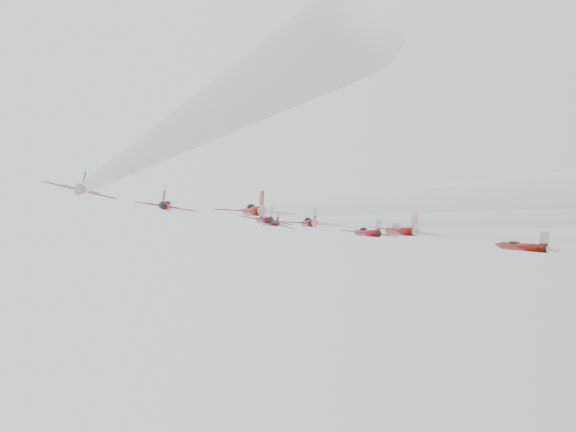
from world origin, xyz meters
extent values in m
cylinder|color=maroon|center=(3.18, 28.83, 147.64)|extent=(1.00, 8.30, 5.60)
cone|color=maroon|center=(3.18, 33.58, 150.53)|extent=(1.00, 2.23, 1.90)
cone|color=black|center=(3.18, 24.48, 144.98)|extent=(1.00, 1.45, 1.42)
ellipsoid|color=black|center=(3.18, 30.38, 149.12)|extent=(0.91, 2.14, 1.74)
cube|color=maroon|center=(0.72, 28.24, 147.22)|extent=(3.74, 2.45, 0.93)
cube|color=maroon|center=(5.64, 28.24, 147.22)|extent=(3.74, 2.45, 0.93)
cube|color=maroon|center=(3.18, 24.84, 146.48)|extent=(0.11, 2.35, 2.41)
cube|color=maroon|center=(1.90, 25.26, 145.46)|extent=(1.79, 1.21, 0.54)
cube|color=maroon|center=(4.45, 25.26, 145.46)|extent=(1.79, 1.21, 0.54)
cylinder|color=#AF1110|center=(-17.09, 8.74, 135.38)|extent=(1.10, 9.09, 6.13)
cone|color=#AF1110|center=(-17.09, 13.93, 138.55)|extent=(1.10, 2.44, 2.08)
cone|color=black|center=(-17.09, 3.97, 132.47)|extent=(1.10, 1.59, 1.56)
ellipsoid|color=black|center=(-17.09, 10.44, 137.00)|extent=(1.00, 2.34, 1.91)
cube|color=#AF1110|center=(-19.79, 8.08, 134.92)|extent=(4.09, 2.68, 1.02)
cube|color=#AF1110|center=(-14.40, 8.08, 134.92)|extent=(4.09, 2.68, 1.02)
cube|color=#AF1110|center=(-17.09, 4.37, 134.12)|extent=(0.12, 2.57, 2.64)
cube|color=#AF1110|center=(-18.49, 4.82, 132.99)|extent=(1.97, 1.33, 0.59)
cube|color=#AF1110|center=(-15.70, 4.82, 132.99)|extent=(1.97, 1.33, 0.59)
cylinder|color=maroon|center=(-0.97, 13.82, 138.48)|extent=(1.04, 8.65, 5.84)
cone|color=maroon|center=(-0.97, 18.77, 141.50)|extent=(1.04, 2.33, 1.98)
cone|color=black|center=(-0.97, 9.28, 135.71)|extent=(1.04, 1.52, 1.49)
ellipsoid|color=black|center=(-0.97, 15.44, 140.02)|extent=(0.95, 2.23, 1.82)
cube|color=maroon|center=(-3.53, 13.20, 138.04)|extent=(3.90, 2.55, 0.97)
cube|color=maroon|center=(1.60, 13.20, 138.04)|extent=(3.90, 2.55, 0.97)
cube|color=maroon|center=(-0.97, 9.66, 137.28)|extent=(0.11, 2.45, 2.51)
cube|color=maroon|center=(-2.30, 10.09, 136.21)|extent=(1.87, 1.26, 0.56)
cube|color=maroon|center=(0.36, 10.09, 136.21)|extent=(1.87, 1.26, 0.56)
cylinder|color=#AE101E|center=(16.35, 13.96, 138.57)|extent=(1.13, 9.37, 6.32)
cone|color=#AE101E|center=(16.35, 19.32, 141.83)|extent=(1.13, 2.52, 2.14)
cone|color=black|center=(16.35, 9.04, 135.57)|extent=(1.13, 1.64, 1.61)
ellipsoid|color=black|center=(16.35, 15.71, 140.24)|extent=(1.03, 2.41, 1.97)
cube|color=#AE101E|center=(13.57, 13.28, 138.09)|extent=(4.22, 2.76, 1.05)
cube|color=#AE101E|center=(19.12, 13.28, 138.09)|extent=(4.22, 2.76, 1.05)
cube|color=#AE101E|center=(16.35, 9.45, 137.26)|extent=(0.12, 2.65, 2.72)
cube|color=#AE101E|center=(14.91, 9.92, 136.10)|extent=(2.03, 1.37, 0.61)
cube|color=#AE101E|center=(17.79, 9.92, 136.10)|extent=(2.03, 1.37, 0.61)
cylinder|color=maroon|center=(3.13, 1.63, 131.05)|extent=(1.07, 8.82, 5.95)
cone|color=maroon|center=(3.13, 6.67, 134.12)|extent=(1.07, 2.37, 2.02)
cone|color=black|center=(3.13, -3.00, 128.22)|extent=(1.07, 1.55, 1.51)
ellipsoid|color=black|center=(3.13, 3.28, 132.62)|extent=(0.97, 2.27, 1.85)
cube|color=maroon|center=(0.52, 1.00, 130.60)|extent=(3.97, 2.60, 0.99)
cube|color=maroon|center=(5.75, 1.00, 130.60)|extent=(3.97, 2.60, 0.99)
cube|color=maroon|center=(3.13, -2.61, 129.82)|extent=(0.12, 2.50, 2.56)
cube|color=maroon|center=(1.78, -2.17, 128.73)|extent=(1.91, 1.29, 0.57)
cube|color=maroon|center=(4.49, -2.17, 128.73)|extent=(1.91, 1.29, 0.57)
cylinder|color=white|center=(3.13, -40.53, 105.33)|extent=(1.36, 75.10, 46.54)
cylinder|color=maroon|center=(-28.20, -12.30, 122.55)|extent=(0.99, 8.18, 5.52)
cone|color=maroon|center=(-28.20, -7.62, 125.40)|extent=(0.99, 2.20, 1.87)
cone|color=black|center=(-28.20, -16.59, 119.93)|extent=(0.99, 1.43, 1.40)
ellipsoid|color=black|center=(-28.20, -10.77, 124.01)|extent=(0.90, 2.11, 1.72)
cube|color=maroon|center=(-30.63, -12.89, 122.14)|extent=(3.69, 2.41, 0.92)
cube|color=maroon|center=(-25.78, -12.89, 122.14)|extent=(3.69, 2.41, 0.92)
cube|color=maroon|center=(-28.20, -16.23, 121.41)|extent=(0.11, 2.31, 2.37)
cube|color=maroon|center=(-29.46, -15.82, 120.40)|extent=(1.77, 1.19, 0.53)
cube|color=maroon|center=(-26.95, -15.82, 120.40)|extent=(1.77, 1.19, 0.53)
cylinder|color=white|center=(-28.20, -51.39, 98.70)|extent=(1.26, 69.64, 43.15)
cylinder|color=#AD2210|center=(-8.30, -15.81, 120.41)|extent=(1.09, 9.03, 6.09)
cone|color=#AD2210|center=(-8.30, -10.65, 123.56)|extent=(1.09, 2.43, 2.07)
cone|color=black|center=(-8.30, -20.55, 117.52)|extent=(1.09, 1.58, 1.55)
ellipsoid|color=black|center=(-8.30, -14.12, 122.02)|extent=(0.99, 2.33, 1.90)
cube|color=#AD2210|center=(-10.97, -16.46, 119.95)|extent=(4.07, 2.66, 1.01)
cube|color=#AD2210|center=(-5.62, -16.46, 119.95)|extent=(4.07, 2.66, 1.01)
cube|color=#AD2210|center=(-8.30, -20.15, 119.15)|extent=(0.12, 2.55, 2.62)
cube|color=#AD2210|center=(-9.69, -19.70, 118.04)|extent=(1.95, 1.32, 0.58)
cube|color=#AD2210|center=(-6.91, -19.70, 118.04)|extent=(1.95, 1.32, 0.58)
cylinder|color=white|center=(-8.30, -58.96, 94.09)|extent=(1.39, 76.87, 47.63)
cylinder|color=#B21118|center=(10.50, -14.07, 121.47)|extent=(1.16, 9.63, 6.50)
cone|color=#B21118|center=(10.50, -8.56, 124.83)|extent=(1.16, 2.59, 2.20)
cone|color=black|center=(10.50, -19.13, 118.38)|extent=(1.16, 1.69, 1.65)
ellipsoid|color=black|center=(10.50, -12.27, 123.19)|extent=(1.06, 2.48, 2.02)
cube|color=#B21118|center=(7.64, -14.76, 120.98)|extent=(4.34, 2.84, 1.08)
cube|color=#B21118|center=(13.35, -14.76, 120.98)|extent=(4.34, 2.84, 1.08)
cube|color=#B21118|center=(10.50, -18.70, 120.13)|extent=(0.13, 2.73, 2.80)
cube|color=#B21118|center=(9.02, -18.22, 118.94)|extent=(2.08, 1.41, 0.62)
cube|color=#B21118|center=(11.98, -18.22, 118.94)|extent=(2.08, 1.41, 0.62)
cylinder|color=maroon|center=(27.78, -12.57, 122.38)|extent=(1.04, 8.65, 5.84)
cone|color=maroon|center=(27.78, -7.62, 125.40)|extent=(1.04, 2.33, 1.98)
cone|color=black|center=(27.78, -17.11, 119.62)|extent=(1.04, 1.52, 1.49)
ellipsoid|color=black|center=(27.78, -10.95, 123.93)|extent=(0.95, 2.23, 1.82)
cube|color=maroon|center=(25.21, -13.19, 121.95)|extent=(3.90, 2.55, 0.97)
cube|color=maroon|center=(30.34, -13.19, 121.95)|extent=(3.90, 2.55, 0.97)
cube|color=maroon|center=(27.78, -16.73, 121.18)|extent=(0.11, 2.45, 2.51)
cube|color=maroon|center=(26.45, -16.30, 120.11)|extent=(1.87, 1.26, 0.56)
cube|color=maroon|center=(29.11, -16.30, 120.11)|extent=(1.87, 1.26, 0.56)
camera|label=1|loc=(-22.57, -92.27, 70.23)|focal=50.00mm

